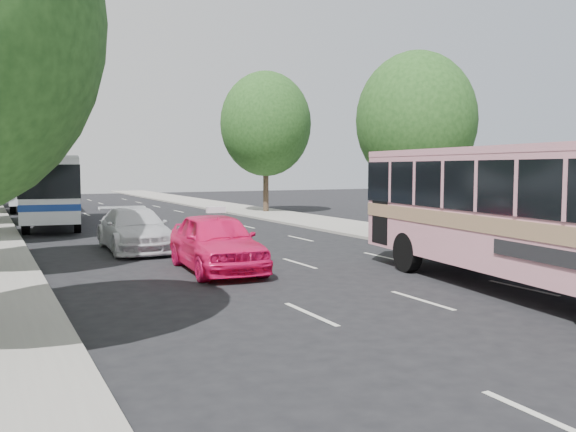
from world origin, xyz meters
TOP-DOWN VIEW (x-y plane):
  - ground at (0.00, 0.00)m, footprint 120.00×120.00m
  - sidewalk_right at (8.50, 20.00)m, footprint 4.00×90.00m
  - tree_right_near at (8.78, 7.94)m, footprint 5.10×5.10m
  - tree_right_far at (9.08, 23.94)m, footprint 6.00×6.00m
  - pink_bus at (3.89, -2.20)m, footprint 4.21×11.33m
  - pink_taxi at (-1.80, 3.93)m, footprint 2.36×5.14m
  - white_pickup at (-2.95, 9.44)m, footprint 2.27×5.36m
  - tour_coach_front at (-4.54, 20.99)m, footprint 4.08×12.11m
  - tour_coach_rear at (-4.50, 35.32)m, footprint 3.91×13.19m
  - taxi_roof_sign at (-1.80, 3.93)m, footprint 0.56×0.22m

SIDE VIEW (x-z plane):
  - ground at x=0.00m, z-range 0.00..0.00m
  - sidewalk_right at x=8.50m, z-range 0.00..0.12m
  - white_pickup at x=-2.95m, z-range 0.00..1.54m
  - pink_taxi at x=-1.80m, z-range 0.00..1.71m
  - taxi_roof_sign at x=-1.80m, z-range 1.71..1.89m
  - tour_coach_front at x=-4.54m, z-range 0.36..3.92m
  - pink_bus at x=3.89m, z-range 0.43..3.96m
  - tour_coach_rear at x=-4.50m, z-range 0.40..4.29m
  - tree_right_near at x=8.78m, z-range 1.23..9.18m
  - tree_right_far at x=9.08m, z-range 1.45..10.80m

